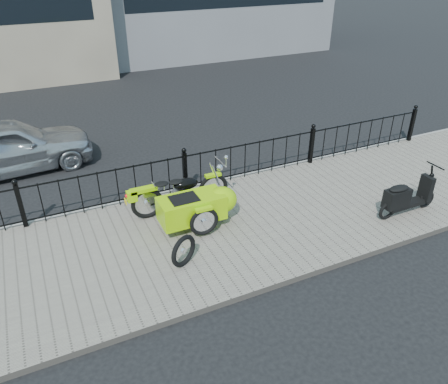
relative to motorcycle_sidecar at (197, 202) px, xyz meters
name	(u,v)px	position (x,y,z in m)	size (l,w,h in m)	color
ground	(208,222)	(0.26, 0.07, -0.59)	(120.00, 120.00, 0.00)	black
sidewalk	(218,232)	(0.26, -0.43, -0.53)	(30.00, 3.80, 0.12)	slate
curb	(184,190)	(0.26, 1.51, -0.53)	(30.00, 0.10, 0.12)	gray
iron_fence	(185,172)	(0.26, 1.37, -0.01)	(14.11, 0.11, 1.08)	black
motorcycle_sidecar	(197,202)	(0.00, 0.00, 0.00)	(2.28, 1.48, 0.98)	black
scooter	(405,198)	(4.06, -1.57, -0.07)	(1.53, 0.44, 1.03)	black
spare_tire	(184,251)	(-0.75, -1.18, -0.17)	(0.61, 0.61, 0.09)	black
sedan_car	(8,147)	(-3.34, 4.43, 0.10)	(1.63, 4.05, 1.38)	#B8BBC0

